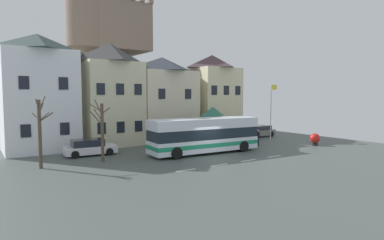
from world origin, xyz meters
name	(u,v)px	position (x,y,z in m)	size (l,w,h in m)	color
ground_plane	(213,157)	(0.00, 0.00, -0.03)	(40.00, 60.00, 0.07)	#47514C
townhouse_00	(39,93)	(-11.36, 11.81, 5.42)	(6.27, 5.67, 10.84)	white
townhouse_01	(111,94)	(-4.52, 11.62, 5.29)	(5.76, 5.30, 10.58)	beige
townhouse_02	(162,99)	(1.81, 11.89, 4.78)	(6.70, 5.83, 9.56)	beige
townhouse_03	(212,96)	(9.08, 11.80, 5.15)	(5.61, 5.67, 10.31)	beige
hilltop_castle	(112,83)	(3.23, 31.62, 7.18)	(41.27, 41.27, 22.67)	#676457
transit_bus	(205,136)	(0.56, 1.95, 1.58)	(10.46, 3.36, 3.13)	white
bus_shelter	(213,114)	(4.57, 5.88, 3.17)	(3.60, 3.60, 3.99)	#473D33
parked_car_00	(259,131)	(13.16, 7.32, 0.67)	(4.38, 2.07, 1.38)	slate
parked_car_01	(226,135)	(7.40, 7.00, 0.63)	(3.95, 2.13, 1.28)	slate
parked_car_02	(90,148)	(-8.32, 6.68, 0.68)	(4.44, 2.12, 1.40)	silver
pedestrian_00	(258,137)	(7.58, 2.13, 0.90)	(0.32, 0.33, 1.63)	#2D2D38
pedestrian_01	(257,136)	(8.16, 2.88, 0.91)	(0.34, 0.34, 1.67)	black
pedestrian_02	(233,136)	(6.12, 4.42, 0.85)	(0.34, 0.34, 1.48)	#2D2D38
public_bench	(215,136)	(6.84, 8.26, 0.47)	(1.63, 0.48, 0.87)	#473828
flagpole	(271,108)	(12.07, 4.46, 3.78)	(0.95, 0.10, 6.46)	silver
harbour_buoy	(315,139)	(12.62, -0.98, 0.71)	(1.02, 1.02, 1.27)	black
bare_tree_00	(40,131)	(-12.69, 3.61, 2.65)	(1.16, 2.01, 5.15)	brown
bare_tree_01	(102,130)	(-8.29, 3.47, 2.48)	(1.78, 1.26, 4.87)	brown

